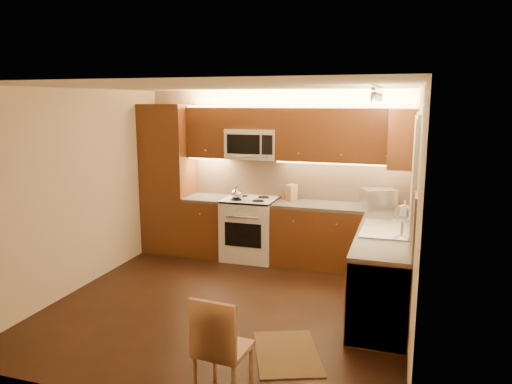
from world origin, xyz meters
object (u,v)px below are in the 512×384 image
(toaster_oven, at_px, (378,198))
(microwave, at_px, (253,144))
(kettle, at_px, (237,193))
(knife_block, at_px, (291,192))
(sink, at_px, (386,223))
(dining_chair, at_px, (223,346))
(soap_bottle, at_px, (404,208))
(stove, at_px, (250,229))

(toaster_oven, bearing_deg, microwave, 153.78)
(kettle, distance_m, toaster_oven, 2.02)
(kettle, distance_m, knife_block, 0.81)
(microwave, xyz_separation_m, sink, (2.00, -1.26, -0.74))
(microwave, relative_size, dining_chair, 0.86)
(kettle, relative_size, dining_chair, 0.23)
(knife_block, bearing_deg, soap_bottle, 4.91)
(kettle, xyz_separation_m, toaster_oven, (2.01, 0.16, 0.01))
(kettle, bearing_deg, toaster_oven, 0.81)
(stove, distance_m, sink, 2.35)
(microwave, height_order, soap_bottle, microwave)
(sink, height_order, toaster_oven, toaster_oven)
(toaster_oven, bearing_deg, soap_bottle, -73.69)
(toaster_oven, xyz_separation_m, knife_block, (-1.25, 0.11, -0.01))
(kettle, bearing_deg, knife_block, 15.90)
(stove, height_order, knife_block, knife_block)
(sink, xyz_separation_m, soap_bottle, (0.19, 0.76, 0.02))
(toaster_oven, distance_m, soap_bottle, 0.55)
(microwave, height_order, sink, microwave)
(knife_block, xyz_separation_m, soap_bottle, (1.60, -0.53, -0.02))
(microwave, relative_size, sink, 0.88)
(dining_chair, bearing_deg, stove, 109.75)
(toaster_oven, relative_size, knife_block, 1.84)
(stove, distance_m, soap_bottle, 2.29)
(stove, bearing_deg, sink, -29.36)
(microwave, bearing_deg, toaster_oven, -2.46)
(knife_block, bearing_deg, dining_chair, -62.01)
(knife_block, bearing_deg, microwave, -153.74)
(stove, height_order, soap_bottle, soap_bottle)
(soap_bottle, distance_m, dining_chair, 3.33)
(sink, relative_size, kettle, 4.21)
(microwave, xyz_separation_m, kettle, (-0.17, -0.24, -0.70))
(toaster_oven, bearing_deg, dining_chair, -129.30)
(knife_block, distance_m, soap_bottle, 1.69)
(knife_block, relative_size, soap_bottle, 1.19)
(sink, height_order, knife_block, knife_block)
(sink, distance_m, kettle, 2.40)
(stove, relative_size, dining_chair, 1.04)
(microwave, bearing_deg, kettle, -125.27)
(dining_chair, bearing_deg, knife_block, 99.79)
(sink, bearing_deg, knife_block, 137.48)
(stove, xyz_separation_m, toaster_oven, (1.84, 0.06, 0.57))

